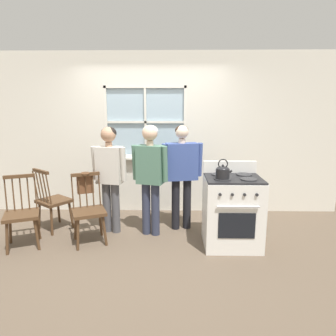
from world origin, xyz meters
The scene contains 12 objects.
ground_plane centered at (0.00, 0.00, 0.00)m, with size 16.00×16.00×0.00m, color brown.
wall_back centered at (0.01, 1.40, 1.33)m, with size 6.40×0.16×2.70m.
chair_by_window centered at (-0.78, 0.09, 0.44)m, with size 0.54×0.53×0.94m.
chair_near_wall centered at (-1.62, -0.04, 0.44)m, with size 0.54×0.53×0.94m.
chair_center_cluster centered at (-1.43, 0.52, 0.44)m, with size 0.58×0.57×0.94m.
person_elderly_left centered at (-0.55, 0.44, 0.94)m, with size 0.52×0.28×1.54m.
person_teen_center centered at (0.03, 0.37, 0.96)m, with size 0.52×0.30×1.57m.
person_adult_right centered at (0.48, 0.59, 0.94)m, with size 0.61×0.29×1.55m.
stove centered at (1.13, 0.06, 0.47)m, with size 0.72×0.68×1.08m.
kettle centered at (0.97, -0.07, 1.02)m, with size 0.21×0.17×0.25m.
potted_plant centered at (-0.01, 1.31, 1.04)m, with size 0.14×0.14×0.29m.
handbag centered at (-0.87, 0.31, 0.77)m, with size 0.24×0.24×0.31m.
Camera 1 is at (0.36, -3.69, 1.82)m, focal length 32.00 mm.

